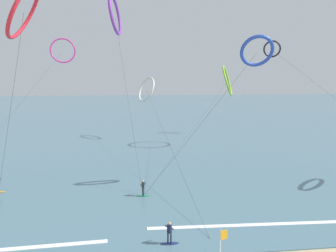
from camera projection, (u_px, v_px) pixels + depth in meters
name	position (u px, v px, depth m)	size (l,w,h in m)	color
sea_water	(143.00, 110.00, 119.45)	(400.00, 200.00, 0.08)	slate
surfer_navy	(169.00, 234.00, 22.79)	(1.40, 0.73, 1.70)	navy
surfer_emerald	(143.00, 189.00, 32.03)	(1.40, 0.62, 1.70)	#199351
kite_cobalt	(257.00, 51.00, 32.95)	(14.19, 2.97, 16.62)	#2647B7
kite_charcoal	(272.00, 49.00, 64.87)	(4.42, 41.55, 19.87)	black
kite_magenta	(63.00, 51.00, 60.04)	(5.10, 44.64, 19.75)	#CC288E
kite_crimson	(24.00, 10.00, 25.03)	(7.49, 8.99, 19.87)	red
kite_violet	(115.00, 15.00, 42.41)	(4.19, 16.87, 23.41)	purple
kite_ivory	(146.00, 90.00, 61.60)	(5.09, 43.82, 12.35)	silver
kite_lime	(227.00, 81.00, 54.24)	(17.47, 25.46, 14.33)	#8CC62D
beach_flag	(222.00, 245.00, 19.22)	(0.47, 0.13, 2.96)	silver
wave_crest_mid	(31.00, 248.00, 22.34)	(10.82, 0.50, 0.12)	white
wave_crest_far	(246.00, 226.00, 25.75)	(16.48, 0.50, 0.12)	white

